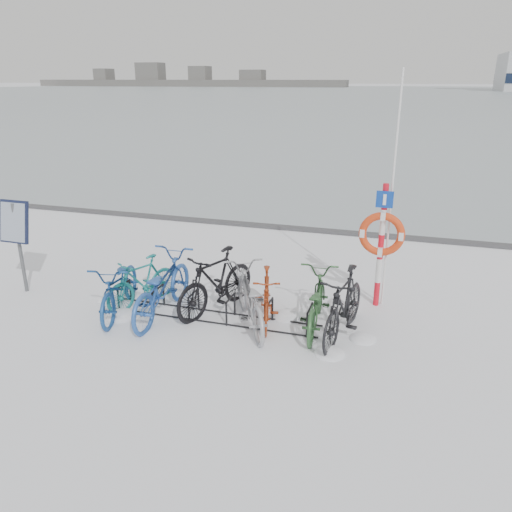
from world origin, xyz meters
The scene contains 16 objects.
ground centered at (0.00, 0.00, 0.00)m, with size 900.00×900.00×0.00m, color white.
ice_sheet centered at (0.00, 155.00, 0.01)m, with size 400.00×298.00×0.02m, color #9EACB2.
quay_edge centered at (0.00, 5.90, 0.05)m, with size 400.00×0.25×0.10m, color #3F3F42.
bike_rack centered at (0.00, 0.00, 0.18)m, with size 4.00×0.48×0.46m.
info_board centered at (-4.11, -0.01, 1.37)m, with size 0.64×0.25×1.91m.
lifebuoy_station centered at (2.83, 1.37, 1.44)m, with size 0.83×0.23×4.30m.
shoreline centered at (-122.02, 260.00, 2.79)m, with size 180.00×12.00×9.50m.
bike_0 centered at (-1.73, -0.24, 0.53)m, with size 0.71×2.04×1.07m, color navy.
bike_1 centered at (-1.50, 0.18, 0.49)m, with size 0.46×1.62×0.98m, color #167071.
bike_2 centered at (-0.93, -0.13, 0.59)m, with size 0.78×2.24×1.17m, color #2651A2.
bike_3 centered at (-0.04, 0.33, 0.60)m, with size 0.57×2.01×1.21m, color black.
bike_4 centered at (0.74, -0.07, 0.54)m, with size 0.72×2.06×1.08m, color #9A9BA1.
bike_5 centered at (0.98, 0.17, 0.49)m, with size 0.46×1.63×0.98m, color maroon.
bike_6 centered at (1.85, 0.20, 0.51)m, with size 0.68×1.95×1.02m, color #2C582E.
bike_7 centered at (2.36, 0.01, 0.60)m, with size 0.56×2.00×1.20m, color black.
snow_drifts centered at (0.41, -0.05, 0.00)m, with size 5.42×1.72×0.20m.
Camera 1 is at (3.16, -7.64, 4.13)m, focal length 35.00 mm.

